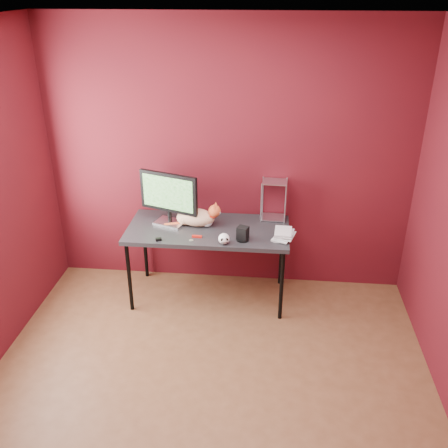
# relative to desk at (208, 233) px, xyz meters

# --- Properties ---
(room) EXTENTS (3.52, 3.52, 2.61)m
(room) POSITION_rel_desk_xyz_m (0.15, -1.37, 0.75)
(room) COLOR brown
(room) RESTS_ON ground
(desk) EXTENTS (1.50, 0.70, 0.75)m
(desk) POSITION_rel_desk_xyz_m (0.00, 0.00, 0.00)
(desk) COLOR black
(desk) RESTS_ON ground
(monitor) EXTENTS (0.56, 0.27, 0.50)m
(monitor) POSITION_rel_desk_xyz_m (-0.37, 0.06, 0.33)
(monitor) COLOR #B7B8BD
(monitor) RESTS_ON desk
(cat) EXTENTS (0.53, 0.23, 0.25)m
(cat) POSITION_rel_desk_xyz_m (-0.11, 0.05, 0.14)
(cat) COLOR orange
(cat) RESTS_ON desk
(skull_mug) EXTENTS (0.10, 0.10, 0.10)m
(skull_mug) POSITION_rel_desk_xyz_m (0.18, -0.29, 0.10)
(skull_mug) COLOR white
(skull_mug) RESTS_ON desk
(speaker) EXTENTS (0.11, 0.11, 0.13)m
(speaker) POSITION_rel_desk_xyz_m (0.34, -0.21, 0.11)
(speaker) COLOR black
(speaker) RESTS_ON desk
(book_stack) EXTENTS (0.21, 0.24, 0.82)m
(book_stack) POSITION_rel_desk_xyz_m (0.63, -0.10, 0.46)
(book_stack) COLOR beige
(book_stack) RESTS_ON desk
(wire_rack) EXTENTS (0.24, 0.20, 0.39)m
(wire_rack) POSITION_rel_desk_xyz_m (0.60, 0.27, 0.24)
(wire_rack) COLOR #B7B8BD
(wire_rack) RESTS_ON desk
(pocket_knife) EXTENTS (0.09, 0.03, 0.02)m
(pocket_knife) POSITION_rel_desk_xyz_m (-0.07, -0.19, 0.06)
(pocket_knife) COLOR #B3160D
(pocket_knife) RESTS_ON desk
(black_gadget) EXTENTS (0.06, 0.05, 0.02)m
(black_gadget) POSITION_rel_desk_xyz_m (-0.40, -0.29, 0.06)
(black_gadget) COLOR black
(black_gadget) RESTS_ON desk
(washer) EXTENTS (0.04, 0.04, 0.00)m
(washer) POSITION_rel_desk_xyz_m (-0.12, -0.26, 0.05)
(washer) COLOR #B7B8BD
(washer) RESTS_ON desk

